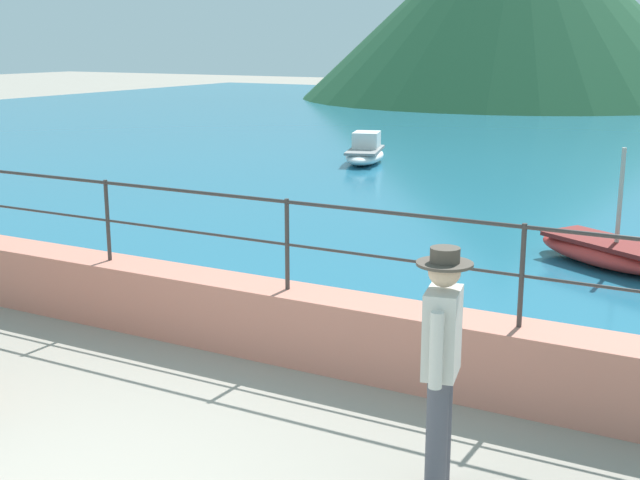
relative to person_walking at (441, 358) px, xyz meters
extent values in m
cube|color=tan|center=(-2.23, 1.68, -0.63)|extent=(20.00, 0.56, 0.70)
cylinder|color=#383330|center=(-4.53, 1.68, 0.17)|extent=(0.04, 0.04, 0.90)
cylinder|color=#383330|center=(-2.23, 1.68, 0.17)|extent=(0.04, 0.04, 0.90)
cylinder|color=#383330|center=(0.07, 1.68, 0.17)|extent=(0.04, 0.04, 0.90)
cylinder|color=#383330|center=(-2.23, 1.68, 0.59)|extent=(18.40, 0.04, 0.04)
cylinder|color=#383330|center=(-2.23, 1.68, 0.17)|extent=(18.40, 0.03, 0.03)
cylinder|color=#4C4C56|center=(0.02, -0.09, -0.55)|extent=(0.15, 0.15, 0.86)
cylinder|color=#4C4C56|center=(-0.02, 0.09, -0.55)|extent=(0.15, 0.15, 0.86)
cube|color=beige|center=(0.00, 0.00, 0.18)|extent=(0.29, 0.40, 0.60)
cylinder|color=beige|center=(0.05, -0.23, 0.14)|extent=(0.09, 0.09, 0.52)
cylinder|color=beige|center=(-0.05, 0.23, 0.14)|extent=(0.09, 0.09, 0.52)
sphere|color=beige|center=(0.00, 0.00, 0.61)|extent=(0.22, 0.22, 0.22)
cylinder|color=#4C4238|center=(0.00, 0.00, 0.66)|extent=(0.38, 0.38, 0.02)
cylinder|color=#4C4238|center=(0.00, 0.00, 0.72)|extent=(0.20, 0.20, 0.10)
ellipsoid|color=white|center=(-7.31, 13.87, -0.74)|extent=(1.54, 2.46, 0.36)
cube|color=gray|center=(-7.31, 13.87, -0.59)|extent=(1.28, 1.98, 0.06)
cube|color=silver|center=(-7.38, 14.11, -0.36)|extent=(0.84, 0.95, 0.40)
ellipsoid|color=red|center=(-0.04, 6.56, -0.74)|extent=(2.45, 1.92, 0.36)
cube|color=maroon|center=(-0.04, 6.56, -0.59)|extent=(1.98, 1.57, 0.06)
cylinder|color=#B2A899|center=(0.05, 6.51, 0.08)|extent=(0.06, 0.06, 1.28)
camera|label=1|loc=(1.86, -5.08, 2.10)|focal=47.15mm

